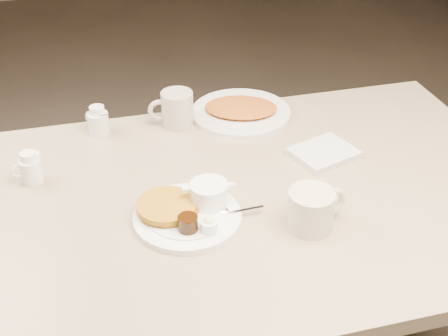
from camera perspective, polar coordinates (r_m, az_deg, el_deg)
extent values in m
cube|color=tan|center=(1.44, 0.20, -3.41)|extent=(1.50, 0.90, 0.04)
cylinder|color=black|center=(1.68, 0.18, -13.13)|extent=(0.14, 0.14, 0.69)
cylinder|color=white|center=(1.36, -3.46, -4.62)|extent=(0.26, 0.26, 0.01)
cylinder|color=white|center=(1.35, -3.47, -4.31)|extent=(0.20, 0.20, 0.00)
cylinder|color=#AE7518|center=(1.36, -5.21, -3.78)|extent=(0.15, 0.15, 0.01)
cylinder|color=#AE7518|center=(1.35, -5.40, -3.50)|extent=(0.15, 0.15, 0.01)
cylinder|color=white|center=(1.36, -1.42, -2.47)|extent=(0.09, 0.09, 0.05)
cube|color=white|center=(1.35, -3.54, -2.07)|extent=(0.02, 0.01, 0.01)
cube|color=white|center=(1.36, 0.66, -1.67)|extent=(0.02, 0.01, 0.01)
ellipsoid|color=white|center=(1.36, -1.89, -1.98)|extent=(0.04, 0.04, 0.03)
ellipsoid|color=white|center=(1.35, -0.89, -2.12)|extent=(0.04, 0.04, 0.02)
cylinder|color=black|center=(1.30, -3.40, -5.25)|extent=(0.05, 0.05, 0.04)
cylinder|color=white|center=(1.30, -1.44, -5.46)|extent=(0.04, 0.04, 0.03)
ellipsoid|color=#FFF7B9|center=(1.29, -1.45, -4.98)|extent=(0.03, 0.03, 0.02)
cube|color=white|center=(1.36, 1.84, -3.99)|extent=(0.10, 0.01, 0.00)
ellipsoid|color=white|center=(1.36, -0.19, -3.99)|extent=(0.03, 0.02, 0.01)
cylinder|color=beige|center=(1.33, 8.13, -3.91)|extent=(0.12, 0.12, 0.09)
cylinder|color=black|center=(1.30, 8.27, -2.52)|extent=(0.10, 0.10, 0.01)
torus|color=beige|center=(1.36, 10.06, -3.19)|extent=(0.07, 0.03, 0.07)
cube|color=silver|center=(1.59, 9.33, 1.38)|extent=(0.19, 0.17, 0.02)
cylinder|color=#B6A89B|center=(1.69, -4.40, 5.54)|extent=(0.10, 0.10, 0.10)
torus|color=#B6A89B|center=(1.69, -6.06, 5.40)|extent=(0.07, 0.02, 0.07)
cylinder|color=white|center=(1.54, -17.64, -0.22)|extent=(0.06, 0.06, 0.06)
cylinder|color=white|center=(1.52, -17.90, 1.03)|extent=(0.05, 0.05, 0.02)
cone|color=white|center=(1.52, -17.09, 1.07)|extent=(0.02, 0.02, 0.02)
torus|color=white|center=(1.53, -18.72, -0.29)|extent=(0.04, 0.01, 0.04)
cylinder|color=silver|center=(1.70, -11.69, 4.15)|extent=(0.07, 0.07, 0.06)
cylinder|color=silver|center=(1.68, -11.84, 5.34)|extent=(0.05, 0.05, 0.02)
cone|color=silver|center=(1.66, -11.31, 5.01)|extent=(0.03, 0.03, 0.02)
torus|color=silver|center=(1.71, -12.39, 4.59)|extent=(0.03, 0.04, 0.04)
cylinder|color=silver|center=(1.76, 1.59, 5.20)|extent=(0.36, 0.36, 0.01)
ellipsoid|color=#B0591B|center=(1.75, 1.60, 5.70)|extent=(0.24, 0.21, 0.02)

